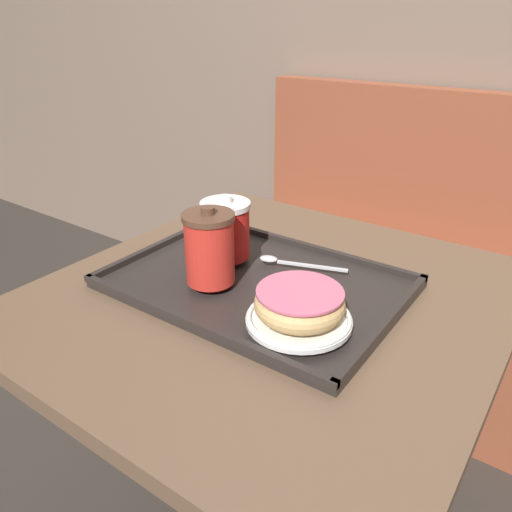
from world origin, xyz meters
name	(u,v)px	position (x,y,z in m)	size (l,w,h in m)	color
wall_behind	(475,17)	(0.00, 1.10, 1.20)	(8.00, 0.05, 2.40)	#7A6656
booth_bench	(420,303)	(0.04, 0.87, 0.32)	(1.35, 0.44, 1.00)	brown
cafe_table	(271,376)	(0.00, 0.00, 0.57)	(0.78, 0.81, 0.76)	brown
serving_tray	(256,284)	(-0.03, 0.00, 0.77)	(0.51, 0.36, 0.02)	#282321
coffee_cup_front	(209,248)	(-0.09, -0.06, 0.85)	(0.09, 0.09, 0.14)	red
coffee_cup_rear	(226,229)	(-0.13, 0.03, 0.84)	(0.10, 0.10, 0.12)	red
plate_with_chocolate_donut	(299,319)	(0.11, -0.09, 0.79)	(0.16, 0.16, 0.01)	white
donut_chocolate_glazed	(300,303)	(0.11, -0.09, 0.82)	(0.14, 0.14, 0.04)	#DBB270
spoon	(283,261)	(-0.02, 0.07, 0.79)	(0.16, 0.07, 0.01)	silver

